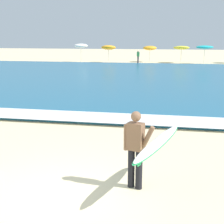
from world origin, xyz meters
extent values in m
plane|color=beige|center=(0.00, 0.00, 0.00)|extent=(160.00, 160.00, 0.00)
cube|color=#1E6084|center=(0.00, 19.65, 0.07)|extent=(120.00, 28.00, 0.14)
cube|color=white|center=(0.00, 6.25, 0.15)|extent=(120.00, 1.67, 0.01)
cylinder|color=black|center=(1.32, 0.74, 0.44)|extent=(0.15, 0.15, 0.88)
cylinder|color=black|center=(1.49, 0.68, 0.44)|extent=(0.15, 0.15, 0.88)
cube|color=brown|center=(1.41, 0.71, 1.18)|extent=(0.39, 0.32, 0.60)
sphere|color=brown|center=(1.41, 0.71, 1.62)|extent=(0.22, 0.22, 0.22)
cylinder|color=brown|center=(1.19, 0.78, 1.13)|extent=(0.10, 0.10, 0.58)
cylinder|color=brown|center=(1.67, 0.64, 1.20)|extent=(0.33, 0.19, 0.51)
ellipsoid|color=white|center=(1.88, 0.55, 1.13)|extent=(0.98, 2.21, 0.24)
ellipsoid|color=green|center=(1.88, 0.55, 1.11)|extent=(1.03, 2.30, 0.20)
cube|color=green|center=(1.60, -0.30, 1.01)|extent=(0.06, 0.14, 0.14)
cylinder|color=beige|center=(-9.77, 34.74, 1.01)|extent=(0.05, 0.05, 2.02)
ellipsoid|color=white|center=(-9.77, 34.74, 2.10)|extent=(1.74, 1.74, 0.54)
cylinder|color=beige|center=(-6.24, 35.06, 0.90)|extent=(0.05, 0.05, 1.81)
ellipsoid|color=#F4A31E|center=(-6.24, 35.06, 1.89)|extent=(1.85, 1.90, 0.74)
cylinder|color=beige|center=(-1.18, 36.91, 0.86)|extent=(0.05, 0.05, 1.72)
ellipsoid|color=#F4A31E|center=(-1.18, 36.91, 1.80)|extent=(1.74, 1.76, 0.59)
cylinder|color=beige|center=(2.79, 36.13, 0.91)|extent=(0.05, 0.05, 1.82)
ellipsoid|color=yellow|center=(2.79, 36.13, 1.89)|extent=(1.99, 2.03, 0.62)
cylinder|color=beige|center=(5.47, 34.77, 0.98)|extent=(0.05, 0.05, 1.96)
ellipsoid|color=#19ADB2|center=(5.47, 34.77, 2.02)|extent=(2.03, 2.03, 0.41)
cylinder|color=#383842|center=(-2.45, 34.82, 0.42)|extent=(0.20, 0.20, 0.84)
cube|color=#338C4C|center=(-2.45, 34.82, 1.11)|extent=(0.32, 0.20, 0.54)
sphere|color=beige|center=(-2.45, 34.82, 1.48)|extent=(0.20, 0.20, 0.20)
camera|label=1|loc=(2.18, -5.89, 3.26)|focal=52.19mm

